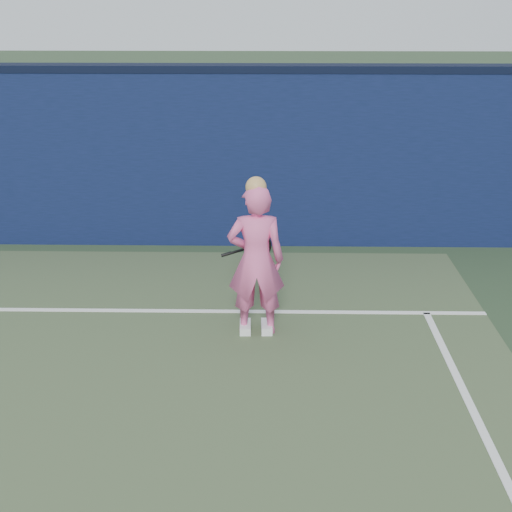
{
  "coord_description": "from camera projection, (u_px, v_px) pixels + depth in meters",
  "views": [
    {
      "loc": [
        2.93,
        -3.64,
        3.62
      ],
      "look_at": [
        2.8,
        3.51,
        0.9
      ],
      "focal_mm": 50.0,
      "sensor_mm": 36.0,
      "label": 1
    }
  ],
  "objects": [
    {
      "name": "racket",
      "position": [
        256.0,
        247.0,
        8.09
      ],
      "size": [
        0.59,
        0.15,
        0.31
      ],
      "rotation": [
        0.0,
        0.0,
        -0.03
      ],
      "color": "black",
      "rests_on": "ground"
    },
    {
      "name": "backstop_wall",
      "position": [
        68.0,
        160.0,
        10.37
      ],
      "size": [
        24.0,
        0.4,
        2.5
      ],
      "primitive_type": "cube",
      "color": "#0B1634",
      "rests_on": "ground"
    },
    {
      "name": "wall_cap",
      "position": [
        59.0,
        68.0,
        9.91
      ],
      "size": [
        24.0,
        0.42,
        0.1
      ],
      "primitive_type": "cube",
      "color": "black",
      "rests_on": "backstop_wall"
    },
    {
      "name": "player",
      "position": [
        256.0,
        260.0,
        7.67
      ],
      "size": [
        0.63,
        0.42,
        1.78
      ],
      "rotation": [
        0.0,
        0.0,
        3.17
      ],
      "color": "pink",
      "rests_on": "ground"
    }
  ]
}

